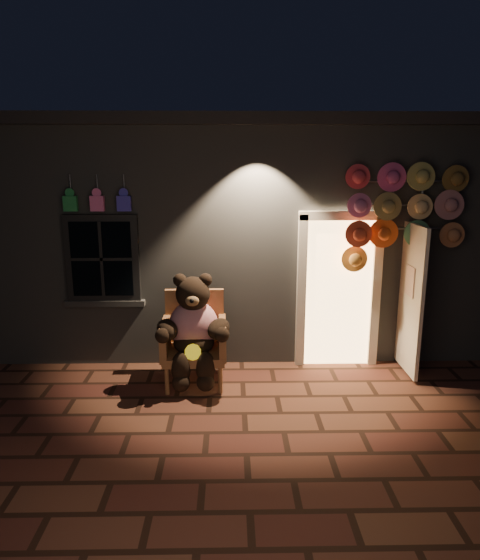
{
  "coord_description": "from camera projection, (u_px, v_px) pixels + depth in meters",
  "views": [
    {
      "loc": [
        -0.15,
        -5.25,
        2.86
      ],
      "look_at": [
        -0.03,
        1.0,
        1.35
      ],
      "focal_mm": 32.0,
      "sensor_mm": 36.0,
      "label": 1
    }
  ],
  "objects": [
    {
      "name": "teddy_bear",
      "position": [
        193.0,
        329.0,
        6.33
      ],
      "size": [
        1.02,
        0.8,
        1.4
      ],
      "rotation": [
        0.0,
        0.0,
        0.03
      ],
      "color": "#B01227",
      "rests_on": "ground"
    },
    {
      "name": "wicker_armchair",
      "position": [
        194.0,
        338.0,
        6.52
      ],
      "size": [
        0.84,
        0.76,
        1.19
      ],
      "rotation": [
        0.0,
        0.0,
        0.03
      ],
      "color": "#915A38",
      "rests_on": "ground"
    },
    {
      "name": "shop_building",
      "position": [
        239.0,
        222.0,
        9.24
      ],
      "size": [
        7.3,
        5.95,
        3.51
      ],
      "color": "slate",
      "rests_on": "ground"
    },
    {
      "name": "ground",
      "position": [
        244.0,
        413.0,
        5.77
      ],
      "size": [
        60.0,
        60.0,
        0.0
      ],
      "primitive_type": "plane",
      "color": "brown",
      "rests_on": "ground"
    },
    {
      "name": "hat_rack",
      "position": [
        401.0,
        211.0,
        6.54
      ],
      "size": [
        1.59,
        0.22,
        2.82
      ],
      "color": "#59595E",
      "rests_on": "ground"
    }
  ]
}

